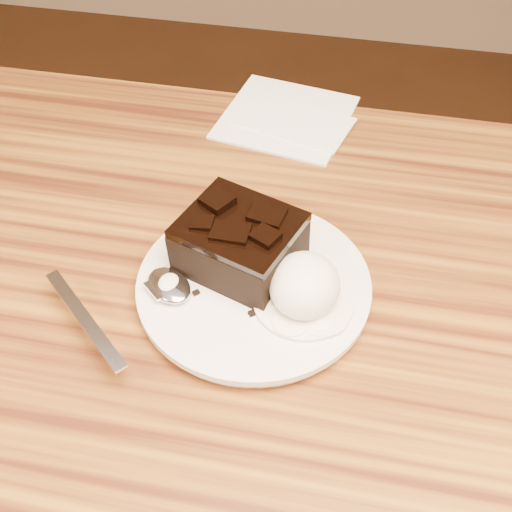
% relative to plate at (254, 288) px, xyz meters
% --- Properties ---
extents(plate, '(0.21, 0.21, 0.02)m').
position_rel_plate_xyz_m(plate, '(0.00, 0.00, 0.00)').
color(plate, silver).
rests_on(plate, dining_table).
extents(brownie, '(0.12, 0.11, 0.05)m').
position_rel_plate_xyz_m(brownie, '(-0.02, 0.02, 0.03)').
color(brownie, black).
rests_on(brownie, plate).
extents(ice_cream_scoop, '(0.06, 0.06, 0.05)m').
position_rel_plate_xyz_m(ice_cream_scoop, '(0.05, -0.01, 0.03)').
color(ice_cream_scoop, white).
rests_on(ice_cream_scoop, plate).
extents(melt_puddle, '(0.09, 0.09, 0.00)m').
position_rel_plate_xyz_m(melt_puddle, '(0.05, -0.01, 0.01)').
color(melt_puddle, white).
rests_on(melt_puddle, plate).
extents(spoon, '(0.16, 0.15, 0.01)m').
position_rel_plate_xyz_m(spoon, '(-0.07, -0.03, 0.01)').
color(spoon, silver).
rests_on(spoon, plate).
extents(napkin, '(0.17, 0.17, 0.01)m').
position_rel_plate_xyz_m(napkin, '(-0.02, 0.28, -0.01)').
color(napkin, white).
rests_on(napkin, dining_table).
extents(crumb_a, '(0.01, 0.01, 0.00)m').
position_rel_plate_xyz_m(crumb_a, '(0.01, -0.04, 0.01)').
color(crumb_a, black).
rests_on(crumb_a, plate).
extents(crumb_b, '(0.01, 0.01, 0.00)m').
position_rel_plate_xyz_m(crumb_b, '(0.04, -0.04, 0.01)').
color(crumb_b, black).
rests_on(crumb_b, plate).
extents(crumb_c, '(0.01, 0.01, 0.00)m').
position_rel_plate_xyz_m(crumb_c, '(-0.05, -0.02, 0.01)').
color(crumb_c, black).
rests_on(crumb_c, plate).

